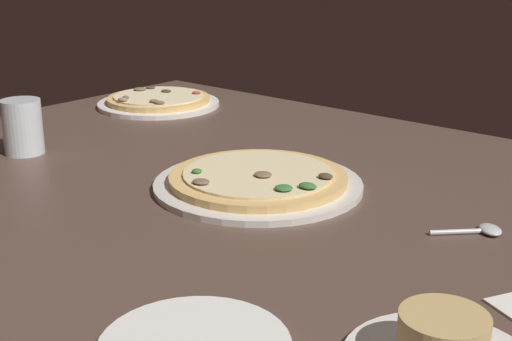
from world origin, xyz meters
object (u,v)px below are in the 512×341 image
object	(u,v)px
water_glass	(23,129)
spoon	(482,230)
pizza_main	(259,181)
pizza_side	(158,101)

from	to	relation	value
water_glass	spoon	bearing A→B (deg)	-166.91
pizza_main	spoon	bearing A→B (deg)	-171.14
water_glass	pizza_side	bearing A→B (deg)	-76.58
spoon	water_glass	bearing A→B (deg)	13.09
pizza_main	pizza_side	distance (cm)	62.23
pizza_side	pizza_main	bearing A→B (deg)	152.33
pizza_main	spoon	size ratio (longest dim) A/B	3.87
pizza_main	spoon	world-z (taller)	pizza_main
water_glass	spoon	distance (cm)	81.70
pizza_side	spoon	bearing A→B (deg)	165.27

